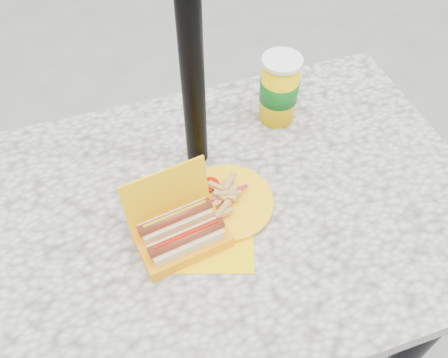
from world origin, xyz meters
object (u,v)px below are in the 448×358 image
object	(u,v)px
soda_cup	(279,90)
fries_plate	(225,203)
hotdog_box	(181,232)
umbrella_pole	(190,31)

from	to	relation	value
soda_cup	fries_plate	bearing A→B (deg)	-133.66
hotdog_box	umbrella_pole	bearing A→B (deg)	56.59
umbrella_pole	hotdog_box	xyz separation A→B (m)	(-0.10, -0.22, -0.32)
umbrella_pole	soda_cup	world-z (taller)	umbrella_pole
fries_plate	soda_cup	distance (m)	0.33
hotdog_box	soda_cup	world-z (taller)	soda_cup
umbrella_pole	soda_cup	size ratio (longest dim) A/B	11.99
fries_plate	soda_cup	world-z (taller)	soda_cup
hotdog_box	soda_cup	bearing A→B (deg)	31.79
umbrella_pole	soda_cup	bearing A→B (deg)	16.03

